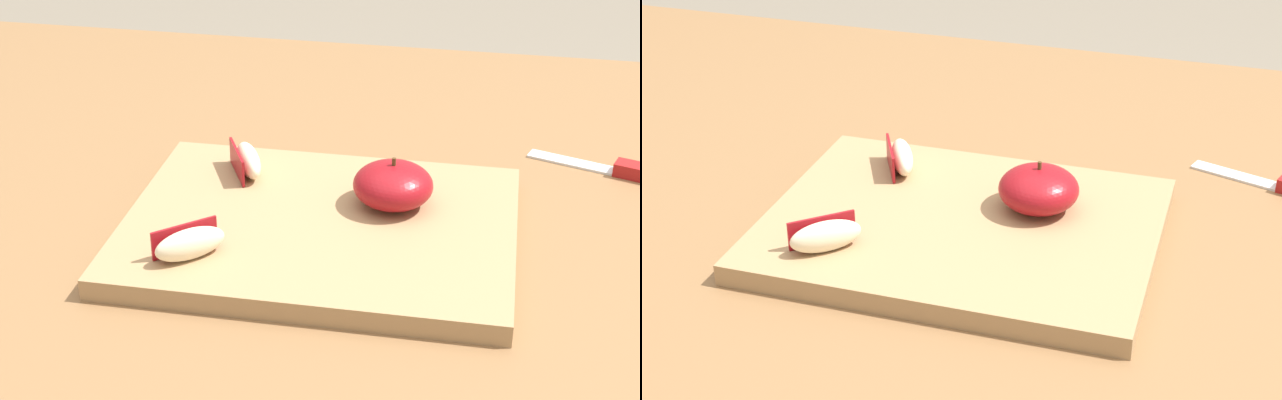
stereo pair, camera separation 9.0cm
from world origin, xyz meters
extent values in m
cube|color=brown|center=(0.00, 0.00, 0.75)|extent=(1.50, 0.86, 0.03)
cube|color=#A37F56|center=(-0.08, -0.09, 0.77)|extent=(0.35, 0.27, 0.02)
ellipsoid|color=maroon|center=(-0.02, -0.05, 0.80)|extent=(0.07, 0.07, 0.04)
cylinder|color=#4C3319|center=(-0.02, -0.05, 0.82)|extent=(0.00, 0.00, 0.01)
ellipsoid|color=beige|center=(-0.17, -0.18, 0.79)|extent=(0.06, 0.06, 0.03)
cube|color=maroon|center=(-0.18, -0.17, 0.79)|extent=(0.05, 0.04, 0.03)
ellipsoid|color=beige|center=(-0.16, -0.02, 0.79)|extent=(0.05, 0.07, 0.03)
cube|color=maroon|center=(-0.17, -0.02, 0.79)|extent=(0.03, 0.05, 0.03)
cube|color=silver|center=(0.15, 0.11, 0.76)|extent=(0.09, 0.05, 0.00)
camera|label=1|loc=(0.07, -0.87, 1.23)|focal=56.75mm
camera|label=2|loc=(0.16, -0.85, 1.23)|focal=56.75mm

